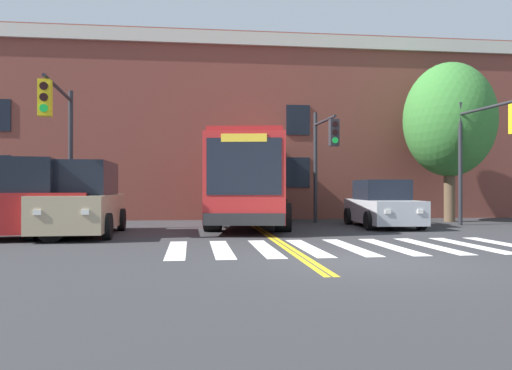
% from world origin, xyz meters
% --- Properties ---
extents(ground_plane, '(120.00, 120.00, 0.00)m').
position_xyz_m(ground_plane, '(0.00, 0.00, 0.00)').
color(ground_plane, '#303033').
extents(crosswalk, '(8.94, 3.69, 0.01)m').
position_xyz_m(crosswalk, '(0.46, 2.35, 0.00)').
color(crosswalk, white).
rests_on(crosswalk, ground).
extents(lane_line_yellow_inner, '(0.12, 36.00, 0.01)m').
position_xyz_m(lane_line_yellow_inner, '(-1.17, 16.35, 0.00)').
color(lane_line_yellow_inner, gold).
rests_on(lane_line_yellow_inner, ground).
extents(lane_line_yellow_outer, '(0.12, 36.00, 0.01)m').
position_xyz_m(lane_line_yellow_outer, '(-1.01, 16.35, 0.00)').
color(lane_line_yellow_outer, gold).
rests_on(lane_line_yellow_outer, ground).
extents(city_bus, '(4.13, 11.07, 3.33)m').
position_xyz_m(city_bus, '(-1.07, 10.27, 1.79)').
color(city_bus, '#B22323').
rests_on(city_bus, ground).
extents(car_tan_near_lane, '(2.33, 4.95, 2.28)m').
position_xyz_m(car_tan_near_lane, '(-6.85, 6.34, 1.07)').
color(car_tan_near_lane, tan).
rests_on(car_tan_near_lane, ground).
extents(car_silver_far_lane, '(2.24, 4.50, 1.77)m').
position_xyz_m(car_silver_far_lane, '(3.62, 8.40, 0.80)').
color(car_silver_far_lane, '#B7BABF').
rests_on(car_silver_far_lane, ground).
extents(car_black_behind_bus, '(2.30, 4.09, 1.88)m').
position_xyz_m(car_black_behind_bus, '(-2.27, 18.82, 0.86)').
color(car_black_behind_bus, black).
rests_on(car_black_behind_bus, ground).
extents(car_red_cross_street, '(4.87, 2.74, 2.31)m').
position_xyz_m(car_red_cross_street, '(-8.76, 5.14, 1.09)').
color(car_red_cross_street, '#AD1E1E').
rests_on(car_red_cross_street, ground).
extents(traffic_light_near_corner, '(0.48, 3.37, 4.84)m').
position_xyz_m(traffic_light_near_corner, '(7.13, 7.48, 3.22)').
color(traffic_light_near_corner, '#28282D').
rests_on(traffic_light_near_corner, ground).
extents(traffic_light_far_corner, '(0.51, 4.11, 4.86)m').
position_xyz_m(traffic_light_far_corner, '(-7.56, 6.64, 3.35)').
color(traffic_light_far_corner, '#28282D').
rests_on(traffic_light_far_corner, ground).
extents(traffic_light_overhead, '(0.35, 2.75, 4.63)m').
position_xyz_m(traffic_light_overhead, '(1.71, 9.72, 3.03)').
color(traffic_light_overhead, '#28282D').
rests_on(traffic_light_overhead, ground).
extents(street_tree_curbside_large, '(5.34, 5.39, 6.88)m').
position_xyz_m(street_tree_curbside_large, '(7.56, 10.75, 4.40)').
color(street_tree_curbside_large, brown).
rests_on(street_tree_curbside_large, ground).
extents(building_facade, '(33.23, 9.54, 8.74)m').
position_xyz_m(building_facade, '(1.39, 17.88, 4.37)').
color(building_facade, brown).
rests_on(building_facade, ground).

